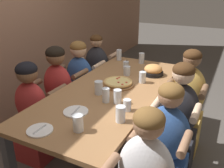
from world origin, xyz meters
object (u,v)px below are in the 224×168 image
Objects in this scene: empty_plate_a at (40,130)px; drinking_glass_e at (106,95)px; cocktail_glass_blue at (126,65)px; drinking_glass_b at (119,56)px; skillet_bowl at (153,71)px; drinking_glass_j at (99,88)px; diner_near_midright at (186,107)px; drinking_glass_a at (142,59)px; diner_near_center at (177,125)px; drinking_glass_c at (78,123)px; drinking_glass_f at (142,77)px; pizza_board_main at (118,83)px; diner_far_right at (97,76)px; drinking_glass_h at (127,71)px; empty_plate_b at (76,112)px; diner_far_midright at (80,86)px; drinking_glass_d at (127,106)px; diner_near_midleft at (165,152)px; drinking_glass_i at (121,114)px; drinking_glass_g at (118,97)px; diner_far_midleft at (33,116)px; diner_far_center at (59,97)px.

empty_plate_a is 1.44× the size of drinking_glass_e.
drinking_glass_b is (0.30, 0.23, 0.02)m from cocktail_glass_blue.
drinking_glass_j reaches higher than skillet_bowl.
drinking_glass_b is 1.20m from diner_near_midright.
drinking_glass_a is 0.12× the size of diner_near_center.
drinking_glass_j is (-0.80, -0.07, 0.02)m from cocktail_glass_blue.
drinking_glass_c reaches higher than drinking_glass_f.
pizza_board_main is 1.09m from diner_far_right.
drinking_glass_f reaches higher than drinking_glass_h.
empty_plate_b is 0.91m from drinking_glass_f.
diner_near_midright is 1.02× the size of diner_near_center.
skillet_bowl is 0.28m from drinking_glass_f.
cocktail_glass_blue is (1.21, 0.08, 0.04)m from empty_plate_b.
empty_plate_b is 1.57× the size of drinking_glass_e.
diner_far_midright is (0.73, 0.77, -0.33)m from drinking_glass_e.
drinking_glass_j is 0.11× the size of diner_near_midright.
diner_far_midright is (0.79, 1.01, -0.31)m from drinking_glass_d.
diner_far_midright is at bearing 146.09° from drinking_glass_b.
diner_near_midleft is (-1.29, -1.37, 0.01)m from diner_far_right.
skillet_bowl is 0.38m from cocktail_glass_blue.
diner_far_midright is (0.14, 0.91, -0.33)m from drinking_glass_f.
drinking_glass_i is at bearing 70.59° from diner_near_midright.
drinking_glass_e is at bearing 50.04° from diner_near_midright.
drinking_glass_g is 0.99× the size of drinking_glass_i.
drinking_glass_c is 0.11× the size of diner_far_right.
empty_plate_a is 1.92m from diner_far_right.
drinking_glass_a is at bearing 10.38° from drinking_glass_g.
diner_near_midleft is (-0.84, -1.37, -0.01)m from diner_far_midright.
drinking_glass_c reaches higher than skillet_bowl.
drinking_glass_a is 0.89m from diner_far_midright.
diner_far_right reaches higher than drinking_glass_g.
diner_far_midleft is at bearing -90.00° from diner_far_midright.
drinking_glass_a is 1.38× the size of drinking_glass_d.
empty_plate_a is 0.18× the size of diner_far_midleft.
drinking_glass_h reaches higher than empty_plate_b.
cocktail_glass_blue is 0.10× the size of diner_far_center.
diner_far_center is at bearing 45.74° from drinking_glass_c.
empty_plate_b is 1.62m from diner_far_right.
diner_far_center reaches higher than empty_plate_a.
skillet_bowl is 0.88m from drinking_glass_e.
diner_near_midright reaches higher than drinking_glass_a.
drinking_glass_g and drinking_glass_j have the same top height.
diner_far_midleft is (-0.74, 0.91, -0.33)m from drinking_glass_f.
diner_far_midright is (0.98, 1.03, -0.33)m from drinking_glass_i.
drinking_glass_h is at bearing 6.89° from drinking_glass_c.
diner_far_center is 1.43m from diner_near_midleft.
drinking_glass_e is 0.99m from diner_near_midright.
diner_near_midright reaches higher than diner_far_midleft.
diner_far_center is 0.98× the size of diner_near_midright.
drinking_glass_j is at bearing 176.74° from drinking_glass_h.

